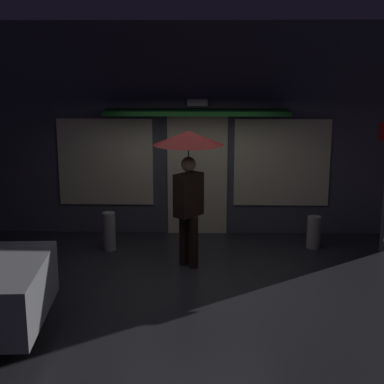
% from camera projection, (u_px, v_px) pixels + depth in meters
% --- Properties ---
extents(ground_plane, '(18.00, 18.00, 0.00)m').
position_uv_depth(ground_plane, '(195.00, 276.00, 8.65)').
color(ground_plane, '#26262B').
extents(building_facade, '(9.03, 1.00, 3.86)m').
position_uv_depth(building_facade, '(197.00, 130.00, 10.48)').
color(building_facade, '#4C4C56').
rests_on(building_facade, ground).
extents(person_with_umbrella, '(1.07, 1.07, 2.15)m').
position_uv_depth(person_with_umbrella, '(188.00, 161.00, 8.68)').
color(person_with_umbrella, black).
rests_on(person_with_umbrella, ground).
extents(sidewalk_bollard, '(0.22, 0.22, 0.66)m').
position_uv_depth(sidewalk_bollard, '(109.00, 231.00, 9.74)').
color(sidewalk_bollard, '#9E998E').
rests_on(sidewalk_bollard, ground).
extents(sidewalk_bollard_2, '(0.23, 0.23, 0.56)m').
position_uv_depth(sidewalk_bollard_2, '(314.00, 232.00, 9.87)').
color(sidewalk_bollard_2, '#9E998E').
rests_on(sidewalk_bollard_2, ground).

